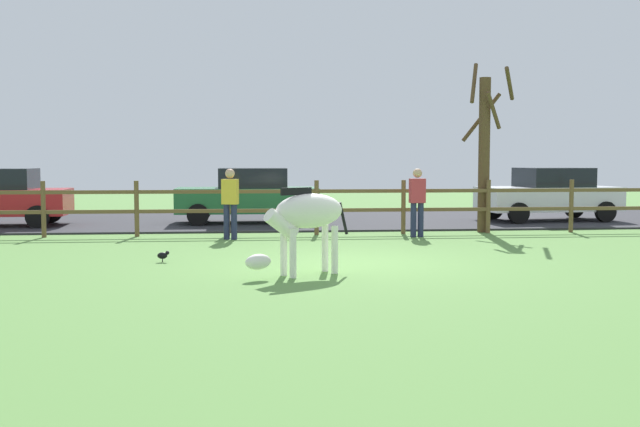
{
  "coord_description": "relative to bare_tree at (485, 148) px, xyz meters",
  "views": [
    {
      "loc": [
        -1.83,
        -13.18,
        1.86
      ],
      "look_at": [
        -0.46,
        0.67,
        0.84
      ],
      "focal_mm": 41.75,
      "sensor_mm": 36.0,
      "label": 1
    }
  ],
  "objects": [
    {
      "name": "ground_plane",
      "position": [
        -4.2,
        -5.26,
        -2.15
      ],
      "size": [
        60.0,
        60.0,
        0.0
      ],
      "primitive_type": "plane",
      "color": "#5B8C42"
    },
    {
      "name": "bare_tree",
      "position": [
        0.0,
        0.0,
        0.0
      ],
      "size": [
        1.3,
        1.42,
        4.32
      ],
      "color": "#513A23",
      "rests_on": "ground_plane"
    },
    {
      "name": "visitor_left_of_tree",
      "position": [
        -1.98,
        -1.03,
        -1.25
      ],
      "size": [
        0.38,
        0.25,
        1.64
      ],
      "color": "#232847",
      "rests_on": "ground_plane"
    },
    {
      "name": "visitor_right_of_tree",
      "position": [
        -6.42,
        -1.13,
        -1.25
      ],
      "size": [
        0.41,
        0.31,
        1.64
      ],
      "color": "#232847",
      "rests_on": "ground_plane"
    },
    {
      "name": "paddock_fence",
      "position": [
        -4.32,
        -0.26,
        -1.39
      ],
      "size": [
        21.87,
        0.11,
        1.34
      ],
      "color": "brown",
      "rests_on": "ground_plane"
    },
    {
      "name": "zebra",
      "position": [
        -5.11,
        -6.61,
        -1.23
      ],
      "size": [
        1.76,
        1.15,
        1.41
      ],
      "color": "white",
      "rests_on": "ground_plane"
    },
    {
      "name": "parked_car_white",
      "position": [
        2.86,
        2.7,
        -1.31
      ],
      "size": [
        4.15,
        2.2,
        1.56
      ],
      "color": "white",
      "rests_on": "parking_asphalt"
    },
    {
      "name": "parked_car_green",
      "position": [
        -5.98,
        2.83,
        -1.31
      ],
      "size": [
        4.02,
        1.91,
        1.56
      ],
      "color": "#236B38",
      "rests_on": "parking_asphalt"
    },
    {
      "name": "parking_asphalt",
      "position": [
        -4.2,
        4.04,
        -2.13
      ],
      "size": [
        28.0,
        7.4,
        0.05
      ],
      "primitive_type": "cube",
      "color": "#2D2D33",
      "rests_on": "ground_plane"
    },
    {
      "name": "crow_on_grass",
      "position": [
        -7.55,
        -4.88,
        -2.03
      ],
      "size": [
        0.21,
        0.1,
        0.2
      ],
      "color": "black",
      "rests_on": "ground_plane"
    }
  ]
}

